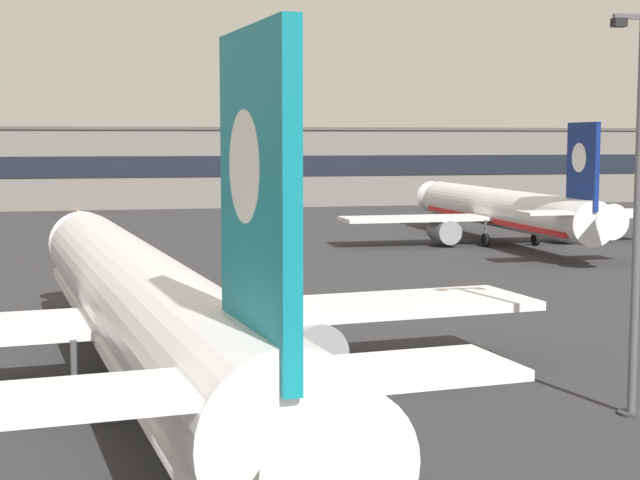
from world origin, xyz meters
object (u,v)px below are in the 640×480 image
(airliner_foreground, at_px, (141,304))
(airliner_background, at_px, (503,210))
(safety_cone_by_nose_gear, at_px, (148,310))
(apron_lamp_post, at_px, (638,209))

(airliner_foreground, distance_m, airliner_background, 56.34)
(airliner_background, distance_m, safety_cone_by_nose_gear, 43.52)
(apron_lamp_post, relative_size, safety_cone_by_nose_gear, 24.48)
(airliner_background, height_order, apron_lamp_post, apron_lamp_post)
(airliner_foreground, relative_size, apron_lamp_post, 3.08)
(airliner_foreground, height_order, apron_lamp_post, apron_lamp_post)
(airliner_foreground, xyz_separation_m, safety_cone_by_nose_gear, (0.96, 16.52, -3.11))
(apron_lamp_post, bearing_deg, safety_cone_by_nose_gear, 123.70)
(safety_cone_by_nose_gear, bearing_deg, airliner_background, 41.57)
(airliner_background, relative_size, safety_cone_by_nose_gear, 68.43)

